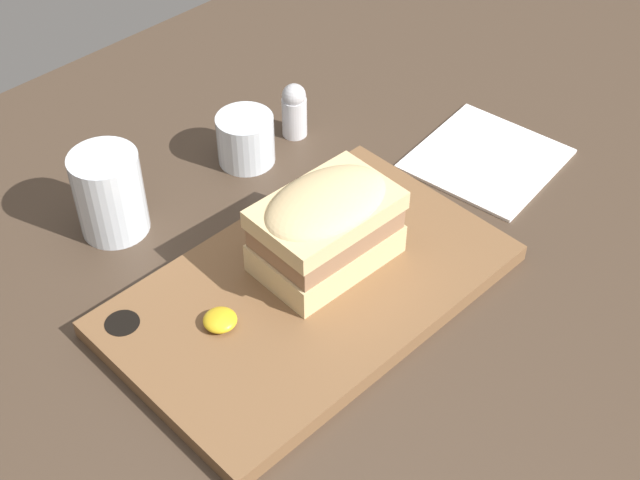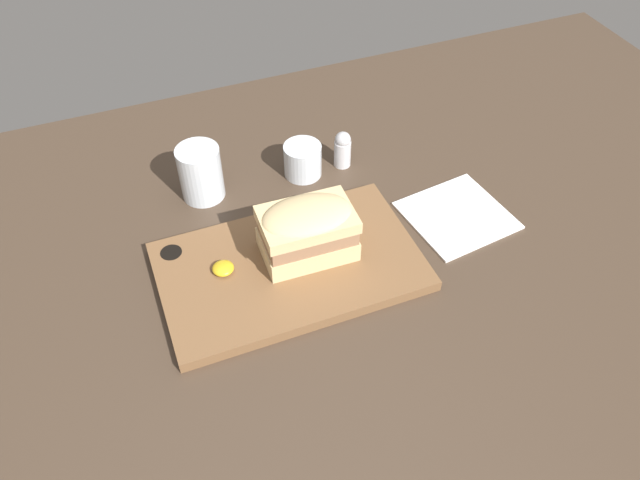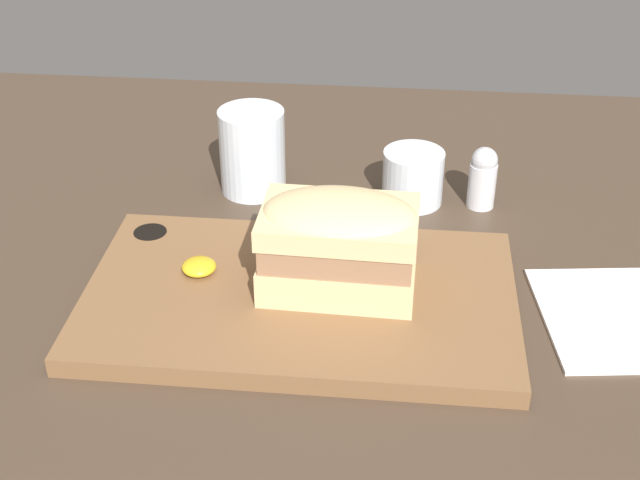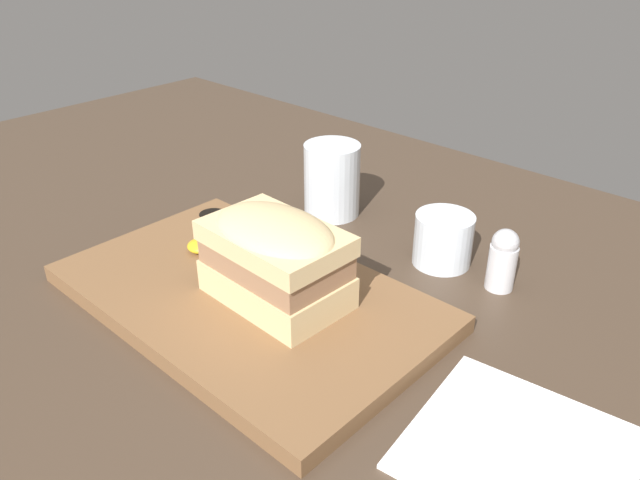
{
  "view_description": "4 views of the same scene",
  "coord_description": "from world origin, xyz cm",
  "px_view_note": "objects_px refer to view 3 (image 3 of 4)",
  "views": [
    {
      "loc": [
        -50.55,
        -45.57,
        67.61
      ],
      "look_at": [
        -6.8,
        -0.85,
        8.36
      ],
      "focal_mm": 50.0,
      "sensor_mm": 36.0,
      "label": 1
    },
    {
      "loc": [
        -27.34,
        -61.86,
        74.55
      ],
      "look_at": [
        -3.83,
        -1.91,
        7.72
      ],
      "focal_mm": 35.0,
      "sensor_mm": 36.0,
      "label": 2
    },
    {
      "loc": [
        -0.05,
        -67.39,
        50.9
      ],
      "look_at": [
        -7.08,
        1.94,
        7.47
      ],
      "focal_mm": 50.0,
      "sensor_mm": 36.0,
      "label": 3
    },
    {
      "loc": [
        33.56,
        -35.19,
        39.17
      ],
      "look_at": [
        -2.58,
        3.61,
        10.0
      ],
      "focal_mm": 35.0,
      "sensor_mm": 36.0,
      "label": 4
    }
  ],
  "objects_px": {
    "napkin": "(632,317)",
    "salt_shaker": "(483,177)",
    "water_glass": "(253,156)",
    "sandwich": "(339,241)",
    "wine_glass": "(413,179)",
    "serving_board": "(300,298)"
  },
  "relations": [
    {
      "from": "napkin",
      "to": "salt_shaker",
      "type": "bearing_deg",
      "value": 122.76
    },
    {
      "from": "wine_glass",
      "to": "salt_shaker",
      "type": "bearing_deg",
      "value": -1.85
    },
    {
      "from": "wine_glass",
      "to": "water_glass",
      "type": "bearing_deg",
      "value": 176.92
    },
    {
      "from": "serving_board",
      "to": "water_glass",
      "type": "xyz_separation_m",
      "value": [
        -0.08,
        0.22,
        0.03
      ]
    },
    {
      "from": "salt_shaker",
      "to": "wine_glass",
      "type": "bearing_deg",
      "value": 178.15
    },
    {
      "from": "serving_board",
      "to": "wine_glass",
      "type": "distance_m",
      "value": 0.23
    },
    {
      "from": "sandwich",
      "to": "salt_shaker",
      "type": "height_order",
      "value": "sandwich"
    },
    {
      "from": "sandwich",
      "to": "wine_glass",
      "type": "relative_size",
      "value": 2.12
    },
    {
      "from": "sandwich",
      "to": "water_glass",
      "type": "xyz_separation_m",
      "value": [
        -0.11,
        0.21,
        -0.03
      ]
    },
    {
      "from": "serving_board",
      "to": "napkin",
      "type": "height_order",
      "value": "serving_board"
    },
    {
      "from": "water_glass",
      "to": "sandwich",
      "type": "bearing_deg",
      "value": -61.53
    },
    {
      "from": "napkin",
      "to": "salt_shaker",
      "type": "relative_size",
      "value": 2.54
    },
    {
      "from": "sandwich",
      "to": "wine_glass",
      "type": "height_order",
      "value": "sandwich"
    },
    {
      "from": "wine_glass",
      "to": "napkin",
      "type": "height_order",
      "value": "wine_glass"
    },
    {
      "from": "napkin",
      "to": "salt_shaker",
      "type": "distance_m",
      "value": 0.24
    },
    {
      "from": "serving_board",
      "to": "wine_glass",
      "type": "bearing_deg",
      "value": 64.42
    },
    {
      "from": "wine_glass",
      "to": "salt_shaker",
      "type": "height_order",
      "value": "salt_shaker"
    },
    {
      "from": "water_glass",
      "to": "salt_shaker",
      "type": "distance_m",
      "value": 0.26
    },
    {
      "from": "serving_board",
      "to": "sandwich",
      "type": "height_order",
      "value": "sandwich"
    },
    {
      "from": "water_glass",
      "to": "salt_shaker",
      "type": "xyz_separation_m",
      "value": [
        0.26,
        -0.01,
        -0.01
      ]
    },
    {
      "from": "sandwich",
      "to": "wine_glass",
      "type": "bearing_deg",
      "value": 71.9
    },
    {
      "from": "serving_board",
      "to": "wine_glass",
      "type": "relative_size",
      "value": 5.87
    }
  ]
}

